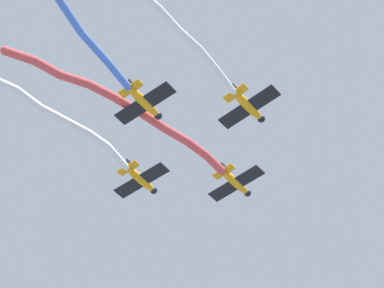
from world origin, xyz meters
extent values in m
ellipsoid|color=orange|center=(-9.54, 1.25, 58.09)|extent=(4.69, 2.79, 0.96)
sphere|color=black|center=(-11.59, 2.16, 58.09)|extent=(1.08, 1.08, 0.82)
ellipsoid|color=#232833|center=(-10.08, 1.49, 58.45)|extent=(1.33, 1.06, 0.51)
cube|color=black|center=(-9.69, 1.31, 57.96)|extent=(4.24, 6.90, 0.13)
cube|color=orange|center=(-7.74, 0.45, 58.17)|extent=(1.90, 2.81, 0.11)
cube|color=black|center=(-7.82, 0.49, 58.67)|extent=(1.03, 0.55, 1.33)
cylinder|color=#DB4C4C|center=(-6.13, -0.22, 58.09)|extent=(2.91, 1.87, 1.03)
cylinder|color=#DB4C4C|center=(-3.68, -1.41, 58.18)|extent=(2.83, 2.12, 0.96)
cylinder|color=#DB4C4C|center=(-1.19, -2.98, 58.15)|extent=(3.18, 2.55, 1.02)
cylinder|color=#DB4C4C|center=(1.28, -4.76, 58.28)|extent=(2.97, 2.46, 1.33)
cylinder|color=#DB4C4C|center=(3.67, -6.62, 58.57)|extent=(3.12, 2.69, 1.17)
cylinder|color=#DB4C4C|center=(5.93, -8.59, 58.85)|extent=(2.78, 2.61, 1.33)
cylinder|color=#DB4C4C|center=(7.91, -10.70, 58.99)|extent=(2.66, 2.85, 1.00)
cylinder|color=#DB4C4C|center=(9.92, -12.68, 59.01)|extent=(2.71, 2.38, 1.06)
cylinder|color=#DB4C4C|center=(11.85, -14.73, 59.22)|extent=(2.63, 2.96, 1.30)
sphere|color=#DB4C4C|center=(-7.39, 0.30, 58.03)|extent=(0.90, 0.90, 0.90)
sphere|color=#DB4C4C|center=(-4.87, -0.75, 58.15)|extent=(0.90, 0.90, 0.90)
sphere|color=#DB4C4C|center=(-2.50, -2.08, 58.20)|extent=(0.90, 0.90, 0.90)
sphere|color=#DB4C4C|center=(0.13, -3.89, 58.10)|extent=(0.90, 0.90, 0.90)
sphere|color=#DB4C4C|center=(2.43, -5.62, 58.46)|extent=(0.90, 0.90, 0.90)
sphere|color=#DB4C4C|center=(4.92, -7.61, 58.68)|extent=(0.90, 0.90, 0.90)
sphere|color=#DB4C4C|center=(6.94, -9.57, 59.02)|extent=(0.90, 0.90, 0.90)
sphere|color=#DB4C4C|center=(8.88, -11.84, 58.95)|extent=(0.90, 0.90, 0.90)
sphere|color=#DB4C4C|center=(10.97, -13.52, 59.08)|extent=(0.90, 0.90, 0.90)
sphere|color=#DB4C4C|center=(12.73, -15.95, 59.37)|extent=(0.90, 0.90, 0.90)
ellipsoid|color=orange|center=(-5.71, -8.54, 57.69)|extent=(4.73, 2.62, 0.96)
sphere|color=black|center=(-7.79, -7.72, 57.69)|extent=(1.06, 1.06, 0.82)
ellipsoid|color=#232833|center=(-6.25, -8.32, 58.05)|extent=(1.33, 1.03, 0.51)
cube|color=black|center=(-5.86, -8.48, 57.56)|extent=(4.00, 6.95, 0.13)
cube|color=orange|center=(-3.87, -9.26, 57.77)|extent=(1.81, 2.81, 0.11)
cube|color=black|center=(-3.96, -9.23, 58.27)|extent=(1.04, 0.51, 1.33)
cylinder|color=white|center=(-2.02, -9.90, 57.89)|extent=(3.34, 1.71, 1.28)
cylinder|color=white|center=(0.57, -11.00, 58.15)|extent=(2.55, 1.82, 0.74)
cylinder|color=white|center=(2.92, -12.52, 58.17)|extent=(2.95, 2.46, 0.76)
cylinder|color=white|center=(5.17, -14.26, 58.22)|extent=(2.48, 2.16, 0.84)
cylinder|color=white|center=(7.37, -15.84, 58.53)|extent=(2.93, 2.18, 1.32)
cylinder|color=white|center=(9.48, -17.70, 59.03)|extent=(2.56, 2.63, 1.32)
sphere|color=white|center=(-3.52, -9.40, 57.63)|extent=(0.73, 0.73, 0.73)
sphere|color=white|center=(-0.53, -10.41, 58.15)|extent=(0.73, 0.73, 0.73)
sphere|color=white|center=(1.67, -11.58, 58.16)|extent=(0.73, 0.73, 0.73)
sphere|color=white|center=(4.18, -13.47, 58.18)|extent=(0.73, 0.73, 0.73)
sphere|color=white|center=(6.17, -15.06, 58.27)|extent=(0.73, 0.73, 0.73)
sphere|color=white|center=(8.56, -16.63, 58.79)|extent=(0.73, 0.73, 0.73)
ellipsoid|color=orange|center=(0.25, 5.08, 58.39)|extent=(4.69, 2.78, 0.96)
sphere|color=black|center=(-1.81, 5.99, 58.39)|extent=(1.08, 1.08, 0.82)
ellipsoid|color=#232833|center=(-0.29, 5.32, 58.75)|extent=(1.33, 1.06, 0.51)
cube|color=black|center=(0.10, 5.15, 58.26)|extent=(4.23, 6.90, 0.13)
cube|color=orange|center=(2.05, 4.28, 58.47)|extent=(1.90, 2.81, 0.11)
cube|color=black|center=(1.97, 4.32, 58.97)|extent=(1.03, 0.55, 1.33)
cylinder|color=white|center=(3.73, 3.67, 58.56)|extent=(2.96, 1.50, 1.09)
cylinder|color=white|center=(6.38, 2.68, 59.02)|extent=(2.94, 1.61, 1.09)
cylinder|color=white|center=(8.94, 1.54, 59.17)|extent=(2.81, 1.76, 0.76)
cylinder|color=white|center=(11.53, 0.32, 59.33)|extent=(3.01, 1.78, 1.10)
sphere|color=white|center=(2.40, 4.13, 58.33)|extent=(0.61, 0.61, 0.61)
sphere|color=white|center=(5.06, 3.21, 58.79)|extent=(0.61, 0.61, 0.61)
sphere|color=white|center=(7.69, 2.15, 59.24)|extent=(0.61, 0.61, 0.61)
sphere|color=white|center=(10.20, 0.94, 59.10)|extent=(0.61, 0.61, 0.61)
sphere|color=white|center=(12.86, -0.29, 59.56)|extent=(0.61, 0.61, 0.61)
ellipsoid|color=orange|center=(4.08, -4.70, 57.89)|extent=(4.73, 2.59, 0.96)
sphere|color=black|center=(1.99, -3.90, 57.89)|extent=(1.06, 1.06, 0.82)
ellipsoid|color=#232833|center=(3.53, -4.49, 58.25)|extent=(1.33, 1.02, 0.51)
cube|color=black|center=(3.93, -4.65, 57.76)|extent=(3.96, 6.96, 0.13)
cube|color=orange|center=(5.92, -5.41, 57.97)|extent=(1.80, 2.82, 0.11)
cube|color=black|center=(5.83, -5.38, 58.47)|extent=(1.04, 0.50, 1.33)
cylinder|color=#4C75DB|center=(7.95, -6.00, 57.86)|extent=(3.56, 1.60, 0.78)
cylinder|color=#4C75DB|center=(11.40, -7.03, 57.95)|extent=(3.78, 1.84, 0.84)
cylinder|color=#4C75DB|center=(14.92, -7.87, 58.01)|extent=(3.60, 1.24, 0.73)
sphere|color=#4C75DB|center=(6.27, -5.55, 57.83)|extent=(0.72, 0.72, 0.72)
sphere|color=#4C75DB|center=(9.64, -6.46, 57.89)|extent=(0.72, 0.72, 0.72)
sphere|color=#4C75DB|center=(13.17, -7.61, 58.00)|extent=(0.72, 0.72, 0.72)
sphere|color=#4C75DB|center=(16.66, -8.14, 58.01)|extent=(0.72, 0.72, 0.72)
camera|label=1|loc=(41.16, 11.44, 4.92)|focal=62.28mm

